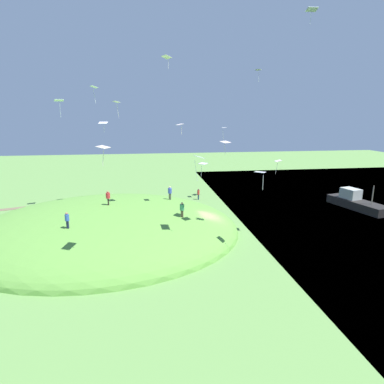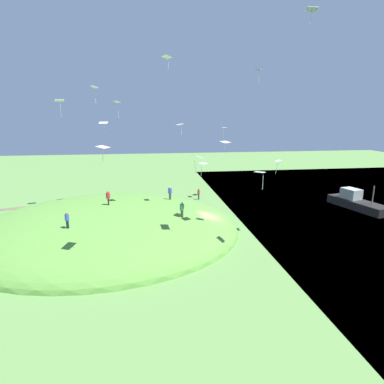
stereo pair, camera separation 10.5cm
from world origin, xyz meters
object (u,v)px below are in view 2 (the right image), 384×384
(person_watching_kites, at_px, (67,218))
(kite_9, at_px, (312,10))
(kite_0, at_px, (103,148))
(kite_1, at_px, (260,173))
(kite_4, at_px, (167,57))
(kite_15, at_px, (117,102))
(person_walking_path, at_px, (199,193))
(kite_14, at_px, (225,142))
(person_near_shore, at_px, (170,191))
(kite_6, at_px, (180,125))
(kite_10, at_px, (94,88))
(person_with_child, at_px, (182,208))
(person_on_hilltop, at_px, (108,196))
(kite_5, at_px, (224,128))
(boat_on_lake, at_px, (356,202))
(kite_12, at_px, (103,123))
(kite_3, at_px, (278,162))
(kite_2, at_px, (259,70))
(kite_8, at_px, (59,101))
(kite_11, at_px, (199,158))
(kite_13, at_px, (203,164))

(person_watching_kites, height_order, kite_9, kite_9)
(kite_0, relative_size, kite_1, 0.95)
(kite_4, bearing_deg, kite_15, -61.83)
(person_walking_path, relative_size, kite_14, 1.39)
(kite_1, bearing_deg, kite_0, 11.74)
(kite_1, relative_size, kite_9, 1.32)
(person_near_shore, height_order, kite_0, kite_0)
(kite_6, relative_size, kite_10, 0.63)
(person_with_child, xyz_separation_m, kite_9, (-10.24, 4.97, 17.87))
(person_on_hilltop, xyz_separation_m, kite_14, (-11.89, 6.13, 6.37))
(kite_1, height_order, kite_5, kite_5)
(person_on_hilltop, distance_m, kite_5, 21.00)
(boat_on_lake, xyz_separation_m, kite_12, (34.92, -1.63, 11.25))
(kite_1, distance_m, kite_3, 6.33)
(kite_1, bearing_deg, kite_2, -107.71)
(kite_2, bearing_deg, kite_3, 80.40)
(person_on_hilltop, distance_m, person_walking_path, 17.83)
(kite_9, height_order, kite_10, kite_9)
(person_with_child, height_order, kite_8, kite_8)
(kite_8, distance_m, kite_12, 7.51)
(kite_15, bearing_deg, kite_6, 128.55)
(kite_11, xyz_separation_m, kite_12, (9.80, -14.41, 2.76))
(person_near_shore, bearing_deg, kite_3, -1.00)
(kite_6, distance_m, kite_14, 7.35)
(person_on_hilltop, xyz_separation_m, kite_4, (-6.76, 1.81, 14.50))
(boat_on_lake, relative_size, kite_9, 7.76)
(person_with_child, xyz_separation_m, kite_11, (-1.02, 4.52, 5.84))
(person_with_child, height_order, kite_6, kite_6)
(person_walking_path, relative_size, kite_8, 0.76)
(person_with_child, height_order, kite_4, kite_4)
(kite_3, bearing_deg, kite_15, -37.26)
(kite_12, bearing_deg, person_on_hilltop, 97.26)
(person_near_shore, height_order, person_with_child, person_near_shore)
(kite_0, height_order, kite_9, kite_9)
(kite_2, height_order, kite_13, kite_2)
(kite_9, distance_m, kite_14, 12.82)
(boat_on_lake, distance_m, kite_11, 29.44)
(person_on_hilltop, relative_size, kite_3, 1.14)
(kite_0, xyz_separation_m, kite_11, (-7.66, -3.41, -1.34))
(kite_14, bearing_deg, kite_12, -44.18)
(kite_4, bearing_deg, kite_9, 149.15)
(person_near_shore, xyz_separation_m, kite_5, (-8.84, -7.98, 7.51))
(person_walking_path, relative_size, kite_2, 1.01)
(person_watching_kites, relative_size, person_near_shore, 0.90)
(kite_14, bearing_deg, kite_1, 132.88)
(kite_2, relative_size, kite_11, 0.78)
(kite_1, distance_m, kite_11, 5.66)
(kite_1, distance_m, kite_13, 6.17)
(kite_1, xyz_separation_m, kite_13, (4.42, -4.30, 0.27))
(kite_2, height_order, kite_8, kite_2)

